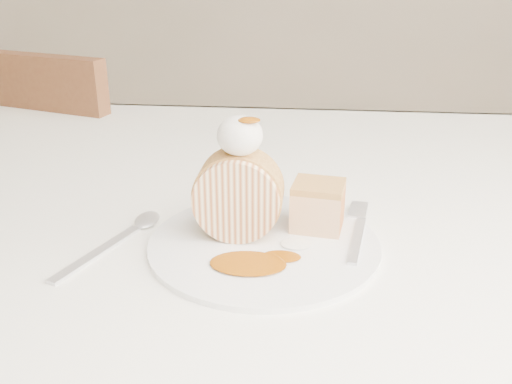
# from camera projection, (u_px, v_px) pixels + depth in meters

# --- Properties ---
(table) EXTENTS (1.40, 0.90, 0.75)m
(table) POSITION_uv_depth(u_px,v_px,m) (262.00, 250.00, 0.81)
(table) COLOR white
(table) RESTS_ON ground
(chair_far) EXTENTS (0.51, 0.51, 0.86)m
(chair_far) POSITION_uv_depth(u_px,v_px,m) (73.00, 200.00, 1.39)
(chair_far) COLOR brown
(chair_far) RESTS_ON ground
(plate) EXTENTS (0.29, 0.29, 0.01)m
(plate) POSITION_uv_depth(u_px,v_px,m) (264.00, 244.00, 0.64)
(plate) COLOR white
(plate) RESTS_ON table
(roulade_slice) EXTENTS (0.10, 0.05, 0.10)m
(roulade_slice) POSITION_uv_depth(u_px,v_px,m) (238.00, 195.00, 0.63)
(roulade_slice) COLOR #FFE5B1
(roulade_slice) RESTS_ON plate
(cake_chunk) EXTENTS (0.06, 0.06, 0.05)m
(cake_chunk) POSITION_uv_depth(u_px,v_px,m) (318.00, 208.00, 0.66)
(cake_chunk) COLOR tan
(cake_chunk) RESTS_ON plate
(whipped_cream) EXTENTS (0.05, 0.05, 0.04)m
(whipped_cream) POSITION_uv_depth(u_px,v_px,m) (240.00, 135.00, 0.61)
(whipped_cream) COLOR white
(whipped_cream) RESTS_ON roulade_slice
(caramel_drizzle) EXTENTS (0.02, 0.02, 0.01)m
(caramel_drizzle) POSITION_uv_depth(u_px,v_px,m) (249.00, 115.00, 0.59)
(caramel_drizzle) COLOR #884205
(caramel_drizzle) RESTS_ON whipped_cream
(caramel_pool) EXTENTS (0.09, 0.06, 0.00)m
(caramel_pool) POSITION_uv_depth(u_px,v_px,m) (248.00, 263.00, 0.59)
(caramel_pool) COLOR #884205
(caramel_pool) RESTS_ON plate
(fork) EXTENTS (0.05, 0.15, 0.00)m
(fork) POSITION_uv_depth(u_px,v_px,m) (357.00, 240.00, 0.63)
(fork) COLOR silver
(fork) RESTS_ON plate
(spoon) EXTENTS (0.08, 0.17, 0.00)m
(spoon) POSITION_uv_depth(u_px,v_px,m) (97.00, 253.00, 0.62)
(spoon) COLOR silver
(spoon) RESTS_ON table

